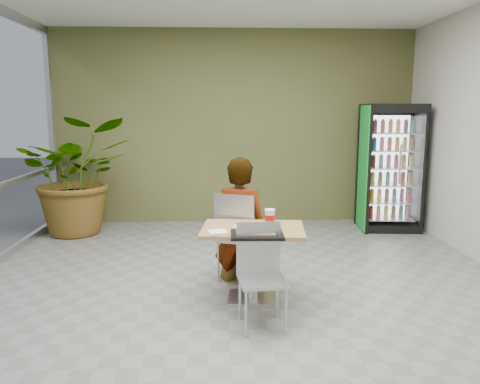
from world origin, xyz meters
name	(u,v)px	position (x,y,z in m)	size (l,w,h in m)	color
ground	(245,302)	(0.00, 0.00, 0.00)	(7.00, 7.00, 0.00)	gray
room_envelope	(245,141)	(0.00, 0.00, 1.60)	(6.00, 7.00, 3.20)	beige
dining_table	(253,249)	(0.08, 0.05, 0.54)	(1.05, 0.79, 0.75)	#A07044
chair_far	(237,230)	(-0.06, 0.59, 0.59)	(0.56, 0.57, 1.00)	#B5B7BA
chair_near	(260,266)	(0.11, -0.44, 0.53)	(0.44, 0.44, 0.90)	#B5B7BA
seated_woman	(240,233)	(-0.02, 0.64, 0.55)	(0.62, 0.40, 1.69)	black
pizza_plate	(244,226)	(0.00, 0.07, 0.77)	(0.30, 0.25, 0.03)	white
soda_cup	(270,219)	(0.25, 0.06, 0.84)	(0.10, 0.10, 0.18)	white
napkin_stack	(218,232)	(-0.26, -0.16, 0.76)	(0.17, 0.17, 0.02)	white
cafeteria_tray	(257,235)	(0.09, -0.27, 0.76)	(0.48, 0.35, 0.03)	black
beverage_fridge	(391,168)	(2.46, 2.85, 0.99)	(0.97, 0.78, 1.98)	black
potted_plant	(77,176)	(-2.42, 2.81, 0.90)	(1.61, 1.39, 1.79)	#2D702D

